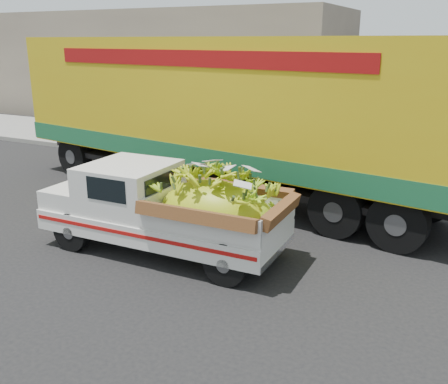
% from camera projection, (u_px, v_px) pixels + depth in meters
% --- Properties ---
extents(ground, '(100.00, 100.00, 0.00)m').
position_uv_depth(ground, '(97.00, 237.00, 9.83)').
color(ground, black).
rests_on(ground, ground).
extents(curb, '(60.00, 0.25, 0.15)m').
position_uv_depth(curb, '(234.00, 166.00, 15.07)').
color(curb, gray).
rests_on(curb, ground).
extents(sidewalk, '(60.00, 4.00, 0.14)m').
position_uv_depth(sidewalk, '(261.00, 153.00, 16.86)').
color(sidewalk, gray).
rests_on(sidewalk, ground).
extents(building_left, '(18.00, 6.00, 5.00)m').
position_uv_depth(building_left, '(160.00, 66.00, 24.65)').
color(building_left, gray).
rests_on(building_left, ground).
extents(pickup_truck, '(4.52, 1.73, 1.57)m').
position_uv_depth(pickup_truck, '(179.00, 210.00, 8.83)').
color(pickup_truck, black).
rests_on(pickup_truck, ground).
extents(semi_trailer, '(12.07, 4.35, 3.80)m').
position_uv_depth(semi_trailer, '(223.00, 110.00, 11.99)').
color(semi_trailer, black).
rests_on(semi_trailer, ground).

